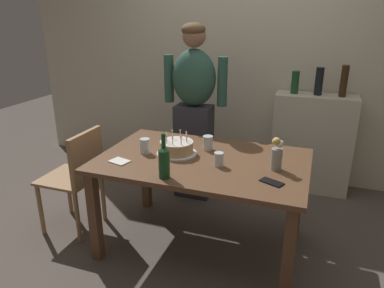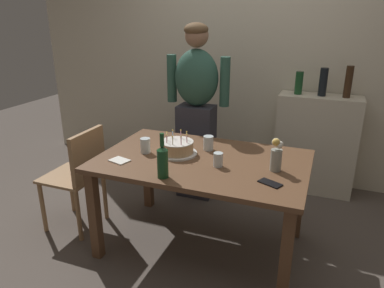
{
  "view_description": "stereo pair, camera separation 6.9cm",
  "coord_description": "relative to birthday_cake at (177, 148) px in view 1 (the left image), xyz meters",
  "views": [
    {
      "loc": [
        0.73,
        -2.28,
        1.73
      ],
      "look_at": [
        -0.08,
        0.01,
        0.84
      ],
      "focal_mm": 33.39,
      "sensor_mm": 36.0,
      "label": 1
    },
    {
      "loc": [
        0.8,
        -2.25,
        1.73
      ],
      "look_at": [
        -0.08,
        0.01,
        0.84
      ],
      "focal_mm": 33.39,
      "sensor_mm": 36.0,
      "label": 2
    }
  ],
  "objects": [
    {
      "name": "dining_table",
      "position": [
        0.21,
        -0.02,
        -0.15
      ],
      "size": [
        1.5,
        0.96,
        0.74
      ],
      "color": "brown",
      "rests_on": "ground_plane"
    },
    {
      "name": "napkin_stack",
      "position": [
        -0.33,
        -0.28,
        -0.04
      ],
      "size": [
        0.16,
        0.13,
        0.01
      ],
      "primitive_type": "cube",
      "rotation": [
        0.0,
        0.0,
        -0.27
      ],
      "color": "white",
      "rests_on": "dining_table"
    },
    {
      "name": "dining_chair",
      "position": [
        -0.81,
        -0.13,
        -0.27
      ],
      "size": [
        0.42,
        0.42,
        0.87
      ],
      "rotation": [
        0.0,
        0.0,
        -1.57
      ],
      "color": "#A37A51",
      "rests_on": "ground_plane"
    },
    {
      "name": "ground_plane",
      "position": [
        0.21,
        -0.02,
        -0.79
      ],
      "size": [
        10.0,
        10.0,
        0.0
      ],
      "primitive_type": "plane",
      "color": "#564C44"
    },
    {
      "name": "water_glass_far",
      "position": [
        -0.23,
        -0.06,
        0.01
      ],
      "size": [
        0.08,
        0.08,
        0.11
      ],
      "primitive_type": "cylinder",
      "color": "silver",
      "rests_on": "dining_table"
    },
    {
      "name": "water_glass_side",
      "position": [
        0.19,
        0.17,
        0.01
      ],
      "size": [
        0.08,
        0.08,
        0.11
      ],
      "primitive_type": "cylinder",
      "color": "silver",
      "rests_on": "dining_table"
    },
    {
      "name": "birthday_cake",
      "position": [
        0.0,
        0.0,
        0.0
      ],
      "size": [
        0.3,
        0.3,
        0.17
      ],
      "color": "white",
      "rests_on": "dining_table"
    },
    {
      "name": "cell_phone",
      "position": [
        0.74,
        -0.25,
        -0.04
      ],
      "size": [
        0.16,
        0.13,
        0.01
      ],
      "primitive_type": "cube",
      "rotation": [
        0.0,
        0.0,
        -0.43
      ],
      "color": "black",
      "rests_on": "dining_table"
    },
    {
      "name": "person_man_bearded",
      "position": [
        -0.14,
        0.77,
        0.09
      ],
      "size": [
        0.61,
        0.27,
        1.66
      ],
      "rotation": [
        0.0,
        0.0,
        3.14
      ],
      "color": "#33333D",
      "rests_on": "ground_plane"
    },
    {
      "name": "back_wall",
      "position": [
        0.21,
        1.53,
        0.51
      ],
      "size": [
        5.2,
        0.1,
        2.6
      ],
      "primitive_type": "cube",
      "color": "beige",
      "rests_on": "ground_plane"
    },
    {
      "name": "wine_bottle",
      "position": [
        0.08,
        -0.41,
        0.07
      ],
      "size": [
        0.07,
        0.07,
        0.3
      ],
      "color": "#194723",
      "rests_on": "dining_table"
    },
    {
      "name": "water_glass_near",
      "position": [
        0.36,
        -0.11,
        0.0
      ],
      "size": [
        0.07,
        0.07,
        0.1
      ],
      "primitive_type": "cylinder",
      "color": "silver",
      "rests_on": "dining_table"
    },
    {
      "name": "shelf_cabinet",
      "position": [
        0.94,
        1.31,
        -0.28
      ],
      "size": [
        0.77,
        0.3,
        1.29
      ],
      "color": "beige",
      "rests_on": "ground_plane"
    },
    {
      "name": "flower_vase",
      "position": [
        0.73,
        -0.04,
        0.07
      ],
      "size": [
        0.08,
        0.08,
        0.23
      ],
      "color": "#999E93",
      "rests_on": "dining_table"
    }
  ]
}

